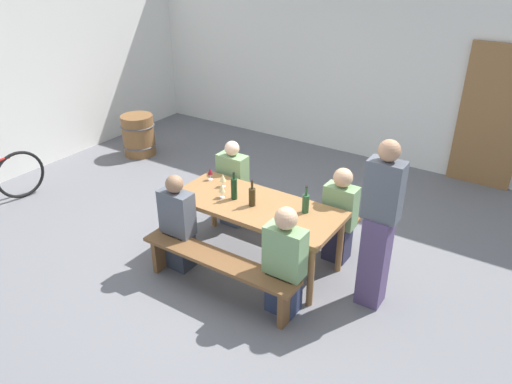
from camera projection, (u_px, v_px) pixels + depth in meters
name	position (u px, v px, depth m)	size (l,w,h in m)	color
ground_plane	(256.00, 260.00, 5.70)	(24.00, 24.00, 0.00)	slate
back_wall	(384.00, 63.00, 7.70)	(14.00, 0.20, 3.20)	silver
side_wall	(0.00, 72.00, 7.14)	(0.20, 7.79, 3.20)	silver
wooden_door	(491.00, 118.00, 7.01)	(0.90, 0.06, 2.10)	olive
tasting_table	(256.00, 210.00, 5.39)	(1.92, 0.82, 0.75)	olive
bench_near	(218.00, 266.00, 5.01)	(1.82, 0.30, 0.45)	brown
bench_far	(287.00, 209.00, 6.06)	(1.82, 0.30, 0.45)	brown
wine_bottle_0	(234.00, 188.00, 5.40)	(0.07, 0.07, 0.33)	#143319
wine_bottle_1	(252.00, 196.00, 5.27)	(0.07, 0.07, 0.31)	#332814
wine_bottle_2	(306.00, 203.00, 5.14)	(0.07, 0.07, 0.31)	#234C2D
wine_glass_0	(285.00, 220.00, 4.81)	(0.06, 0.06, 0.18)	silver
wine_glass_1	(288.00, 214.00, 4.93)	(0.08, 0.08, 0.16)	silver
wine_glass_2	(223.00, 178.00, 5.68)	(0.08, 0.08, 0.16)	silver
wine_glass_3	(222.00, 188.00, 5.43)	(0.08, 0.08, 0.17)	silver
wine_glass_4	(210.00, 172.00, 5.84)	(0.06, 0.06, 0.15)	silver
seated_guest_near_0	(178.00, 225.00, 5.35)	(0.38, 0.24, 1.15)	#2A2F39
seated_guest_near_1	(285.00, 263.00, 4.68)	(0.40, 0.24, 1.18)	#293250
seated_guest_far_0	(233.00, 186.00, 6.21)	(0.38, 0.24, 1.15)	#47546A
seated_guest_far_1	(339.00, 217.00, 5.48)	(0.37, 0.24, 1.16)	#28273F
standing_host	(379.00, 228.00, 4.65)	(0.34, 0.24, 1.79)	#4F3E65
wine_barrel	(139.00, 135.00, 8.34)	(0.57, 0.57, 0.70)	brown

